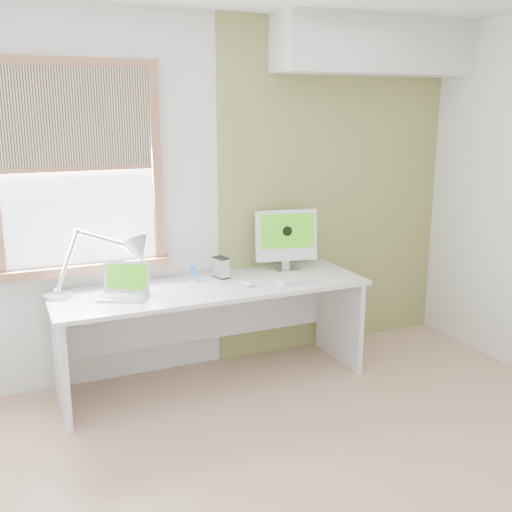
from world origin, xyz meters
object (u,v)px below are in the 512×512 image
laptop (125,288)px  imac (286,237)px  external_drive (221,268)px  desk_lamp (123,256)px  desk (209,310)px

laptop → imac: imac is taller
external_drive → imac: (0.53, 0.01, 0.18)m
desk_lamp → imac: (1.25, 0.02, 0.03)m
desk → external_drive: bearing=39.1°
laptop → imac: (1.27, 0.17, 0.21)m
desk_lamp → laptop: desk_lamp is taller
desk → external_drive: (0.14, 0.11, 0.27)m
external_drive → imac: 0.57m
laptop → external_drive: 0.76m
desk → external_drive: 0.32m
desk_lamp → imac: bearing=1.1°
desk_lamp → laptop: bearing=-101.2°
desk_lamp → external_drive: (0.71, 0.02, -0.16)m
desk → desk_lamp: (-0.58, 0.09, 0.43)m
desk → imac: bearing=9.9°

